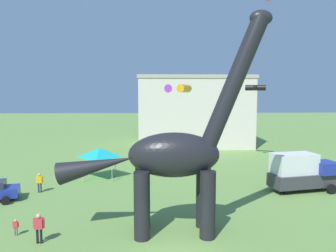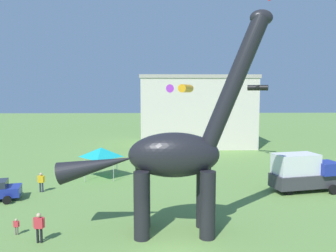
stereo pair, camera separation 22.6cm
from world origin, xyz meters
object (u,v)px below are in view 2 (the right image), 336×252
Objects in this scene: person_strolling_adult at (41,180)px; festival_canopy_tent at (101,152)px; parked_box_truck at (303,172)px; kite_high_left at (258,88)px; kite_far_left at (183,88)px; person_watching_child at (39,225)px; dinosaur_sculpture at (173,155)px; person_near_flyer at (16,225)px.

festival_canopy_tent is at bearing 85.81° from person_strolling_adult.
parked_box_truck is 2.42× the size of kite_high_left.
kite_high_left is at bearing 80.28° from parked_box_truck.
kite_far_left is (-9.71, 7.26, 7.08)m from parked_box_truck.
festival_canopy_tent reaches higher than person_watching_child.
kite_far_left is at bearing -151.21° from kite_high_left.
dinosaur_sculpture reaches higher than person_watching_child.
person_watching_child is 14.57m from festival_canopy_tent.
parked_box_truck is 22.07m from person_strolling_adult.
dinosaur_sculpture reaches higher than parked_box_truck.
person_watching_child is (-18.88, -9.45, -0.62)m from parked_box_truck.
dinosaur_sculpture reaches higher than festival_canopy_tent.
person_strolling_adult is 0.55× the size of kite_far_left.
kite_high_left is at bearing 22.95° from festival_canopy_tent.
person_watching_child is at bearing -130.19° from kite_high_left.
dinosaur_sculpture is 7.65× the size of person_watching_child.
kite_far_left is (10.89, 15.61, 8.13)m from person_near_flyer.
person_near_flyer is 0.31× the size of festival_canopy_tent.
dinosaur_sculpture is 4.31× the size of kite_far_left.
parked_box_truck is 1.88× the size of festival_canopy_tent.
kite_far_left reaches higher than person_watching_child.
person_strolling_adult is (-1.47, 8.72, 0.40)m from person_near_flyer.
kite_far_left is (9.18, 16.71, 7.70)m from person_watching_child.
person_watching_child is at bearing -33.59° from person_strolling_adult.
festival_canopy_tent is (-17.79, 5.00, 0.90)m from parked_box_truck.
person_near_flyer is at bearing -134.20° from kite_high_left.
dinosaur_sculpture is 14.22m from person_strolling_adult.
kite_high_left is (10.91, 20.60, 4.16)m from dinosaur_sculpture.
kite_far_left reaches higher than parked_box_truck.
person_near_flyer is at bearing 150.03° from dinosaur_sculpture.
person_strolling_adult is at bearing -151.00° from kite_high_left.
kite_high_left is (18.40, 21.78, 7.84)m from person_watching_child.
person_near_flyer is at bearing -169.89° from parked_box_truck.
kite_high_left is at bearing 31.63° from dinosaur_sculpture.
dinosaur_sculpture is at bearing -96.20° from kite_far_left.
person_watching_child is 0.54× the size of festival_canopy_tent.
kite_high_left is (-0.49, 12.32, 7.22)m from parked_box_truck.
kite_far_left is at bearing 53.33° from dinosaur_sculpture.
kite_high_left is at bearing 28.79° from kite_far_left.
parked_box_truck is at bearing -42.56° from person_watching_child.
person_near_flyer is 13.78m from festival_canopy_tent.
parked_box_truck is 14.04m from kite_far_left.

